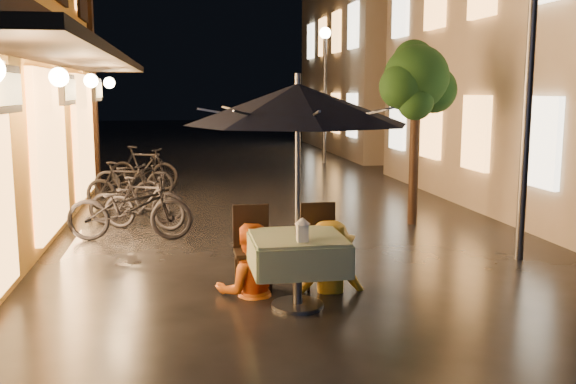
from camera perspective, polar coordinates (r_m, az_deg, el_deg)
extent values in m
plane|color=black|center=(6.51, 4.91, -11.60)|extent=(90.00, 90.00, 0.00)
cube|color=black|center=(10.12, -21.18, 14.17)|extent=(0.12, 11.00, 0.35)
cube|color=black|center=(9.99, -17.74, 11.25)|extent=(1.20, 10.50, 0.12)
cube|color=#E09143|center=(10.11, -20.41, 3.41)|extent=(0.10, 2.20, 2.40)
cube|color=#E09143|center=(13.55, -17.70, 4.84)|extent=(0.10, 2.20, 2.40)
cube|color=#E09143|center=(10.66, 21.53, 4.15)|extent=(0.10, 1.00, 1.40)
cube|color=#E09143|center=(12.59, 16.36, 5.07)|extent=(0.10, 1.00, 1.40)
cube|color=#E09143|center=(14.59, 12.58, 5.71)|extent=(0.10, 1.00, 1.40)
cube|color=#E09143|center=(16.65, 9.71, 6.18)|extent=(0.10, 1.00, 1.40)
cube|color=#E09143|center=(16.75, 9.98, 15.79)|extent=(0.10, 1.00, 1.40)
cube|color=#A59685|center=(25.58, 11.31, 11.56)|extent=(7.00, 10.00, 7.00)
cube|color=#E09143|center=(20.85, 5.69, 6.81)|extent=(0.10, 1.00, 1.40)
cube|color=#E09143|center=(20.93, 5.82, 14.49)|extent=(0.10, 1.00, 1.40)
cube|color=#E09143|center=(22.97, 4.24, 7.03)|extent=(0.10, 1.00, 1.40)
cube|color=#E09143|center=(23.05, 4.32, 14.00)|extent=(0.10, 1.00, 1.40)
cube|color=#E09143|center=(25.11, 3.02, 7.21)|extent=(0.10, 1.00, 1.40)
cube|color=#E09143|center=(25.18, 3.08, 13.59)|extent=(0.10, 1.00, 1.40)
cube|color=#E09143|center=(27.26, 2.00, 7.36)|extent=(0.10, 1.00, 1.40)
cube|color=#E09143|center=(27.33, 2.04, 13.24)|extent=(0.10, 1.00, 1.40)
cylinder|color=black|center=(11.18, 11.13, 2.75)|extent=(0.16, 0.16, 2.20)
sphere|color=black|center=(11.12, 11.35, 9.94)|extent=(1.10, 1.10, 1.10)
sphere|color=black|center=(11.34, 12.81, 8.86)|extent=(0.80, 0.80, 0.80)
sphere|color=black|center=(10.87, 10.11, 9.21)|extent=(0.76, 0.76, 0.76)
sphere|color=black|center=(11.43, 11.09, 11.42)|extent=(0.70, 0.70, 0.70)
sphere|color=black|center=(10.85, 11.26, 7.86)|extent=(0.60, 0.60, 0.60)
cylinder|color=#59595E|center=(9.12, 20.47, 6.65)|extent=(0.12, 0.12, 4.00)
cylinder|color=#59595E|center=(20.41, 3.27, 8.20)|extent=(0.12, 0.12, 4.00)
sphere|color=#FFE9B9|center=(20.48, 3.32, 13.94)|extent=(0.36, 0.36, 0.36)
cylinder|color=#59595E|center=(6.85, 0.85, -7.32)|extent=(0.10, 0.10, 0.72)
cylinder|color=#59595E|center=(6.96, 0.84, -10.00)|extent=(0.56, 0.56, 0.04)
cube|color=#31613C|center=(6.76, 0.86, -4.14)|extent=(0.95, 0.95, 0.06)
cube|color=#31613C|center=(6.89, 4.75, -5.31)|extent=(0.04, 0.95, 0.33)
cube|color=#31613C|center=(6.73, -3.15, -5.66)|extent=(0.04, 0.95, 0.33)
cube|color=#31613C|center=(7.25, 0.17, -4.57)|extent=(0.95, 0.04, 0.33)
cube|color=#31613C|center=(6.34, 1.64, -6.55)|extent=(0.95, 0.04, 0.33)
cylinder|color=#59595E|center=(6.68, 0.87, -0.80)|extent=(0.05, 0.05, 2.30)
cone|color=black|center=(6.58, 0.89, 7.82)|extent=(2.33, 2.33, 0.42)
cylinder|color=#59595E|center=(6.58, 0.89, 9.99)|extent=(0.06, 0.06, 0.12)
cube|color=black|center=(7.39, -3.14, -5.39)|extent=(0.42, 0.42, 0.05)
cube|color=black|center=(7.52, -3.32, -3.19)|extent=(0.42, 0.04, 0.55)
cylinder|color=black|center=(7.27, -4.38, -7.58)|extent=(0.04, 0.04, 0.43)
cylinder|color=black|center=(7.31, -1.54, -7.47)|extent=(0.04, 0.04, 0.43)
cylinder|color=black|center=(7.61, -4.63, -6.82)|extent=(0.04, 0.04, 0.43)
cylinder|color=black|center=(7.65, -1.93, -6.71)|extent=(0.04, 0.04, 0.43)
cube|color=black|center=(7.52, 2.95, -5.13)|extent=(0.42, 0.42, 0.05)
cube|color=black|center=(7.65, 2.66, -2.97)|extent=(0.42, 0.04, 0.55)
cylinder|color=black|center=(7.38, 1.87, -7.30)|extent=(0.04, 0.04, 0.43)
cylinder|color=black|center=(7.46, 4.60, -7.15)|extent=(0.04, 0.04, 0.43)
cylinder|color=black|center=(7.72, 1.33, -6.56)|extent=(0.04, 0.04, 0.43)
cylinder|color=black|center=(7.79, 3.95, -6.43)|extent=(0.04, 0.04, 0.43)
cube|color=white|center=(6.47, 1.29, -3.63)|extent=(0.11, 0.11, 0.18)
cube|color=#FFD88C|center=(6.48, 1.29, -3.72)|extent=(0.07, 0.07, 0.12)
cone|color=white|center=(6.45, 1.29, -2.55)|extent=(0.16, 0.16, 0.07)
imported|color=orange|center=(7.22, -3.53, -2.93)|extent=(0.78, 0.62, 1.59)
imported|color=gold|center=(7.35, 3.75, -2.74)|extent=(1.05, 0.64, 1.59)
imported|color=black|center=(10.14, -13.88, -1.40)|extent=(1.97, 0.87, 1.00)
imported|color=black|center=(10.86, -12.69, -1.00)|extent=(1.51, 0.97, 0.88)
imported|color=black|center=(11.38, -13.33, -0.65)|extent=(1.66, 0.70, 0.85)
imported|color=black|center=(12.60, -14.31, 0.47)|extent=(1.64, 0.94, 0.95)
imported|color=black|center=(14.16, -13.56, 1.32)|extent=(1.81, 0.94, 0.91)
imported|color=black|center=(15.21, -12.74, 2.09)|extent=(1.76, 1.09, 1.02)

